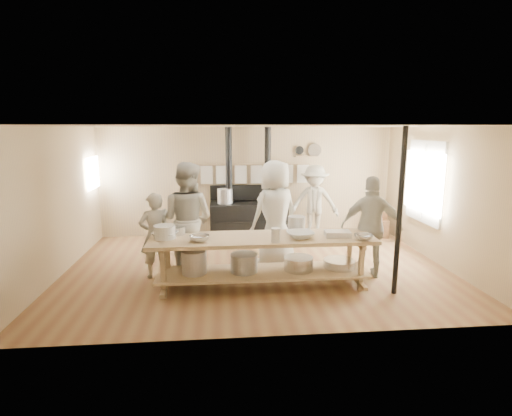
# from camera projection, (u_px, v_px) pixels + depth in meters

# --- Properties ---
(ground) EXTENTS (7.00, 7.00, 0.00)m
(ground) POSITION_uv_depth(u_px,v_px,m) (257.00, 268.00, 7.45)
(ground) COLOR brown
(ground) RESTS_ON ground
(room_shell) EXTENTS (7.00, 7.00, 7.00)m
(room_shell) POSITION_uv_depth(u_px,v_px,m) (257.00, 182.00, 7.13)
(room_shell) COLOR tan
(room_shell) RESTS_ON ground
(window_right) EXTENTS (0.09, 1.50, 1.65)m
(window_right) POSITION_uv_depth(u_px,v_px,m) (425.00, 182.00, 8.06)
(window_right) COLOR beige
(window_right) RESTS_ON ground
(left_opening) EXTENTS (0.00, 0.90, 0.90)m
(left_opening) POSITION_uv_depth(u_px,v_px,m) (93.00, 173.00, 8.78)
(left_opening) COLOR white
(left_opening) RESTS_ON ground
(stove) EXTENTS (1.90, 0.75, 2.60)m
(stove) POSITION_uv_depth(u_px,v_px,m) (248.00, 216.00, 9.42)
(stove) COLOR black
(stove) RESTS_ON ground
(towel_rail) EXTENTS (3.00, 0.04, 0.47)m
(towel_rail) POSITION_uv_depth(u_px,v_px,m) (248.00, 172.00, 9.49)
(towel_rail) COLOR #A17F5C
(towel_rail) RESTS_ON ground
(back_wall_shelf) EXTENTS (0.63, 0.14, 0.32)m
(back_wall_shelf) POSITION_uv_depth(u_px,v_px,m) (308.00, 152.00, 9.57)
(back_wall_shelf) COLOR #A17F5C
(back_wall_shelf) RESTS_ON ground
(prep_table) EXTENTS (3.60, 0.90, 0.85)m
(prep_table) POSITION_uv_depth(u_px,v_px,m) (262.00, 256.00, 6.47)
(prep_table) COLOR #A17F5C
(prep_table) RESTS_ON ground
(support_post) EXTENTS (0.08, 0.08, 2.60)m
(support_post) POSITION_uv_depth(u_px,v_px,m) (400.00, 213.00, 6.06)
(support_post) COLOR black
(support_post) RESTS_ON ground
(cook_far_left) EXTENTS (0.64, 0.53, 1.49)m
(cook_far_left) POSITION_uv_depth(u_px,v_px,m) (155.00, 235.00, 6.88)
(cook_far_left) COLOR #ADAB99
(cook_far_left) RESTS_ON ground
(cook_left) EXTENTS (1.21, 1.10, 2.01)m
(cook_left) POSITION_uv_depth(u_px,v_px,m) (187.00, 220.00, 6.94)
(cook_left) COLOR #ADAB99
(cook_left) RESTS_ON ground
(cook_center) EXTENTS (1.16, 1.00, 1.99)m
(cook_center) POSITION_uv_depth(u_px,v_px,m) (275.00, 214.00, 7.45)
(cook_center) COLOR #ADAB99
(cook_center) RESTS_ON ground
(cook_right) EXTENTS (1.11, 0.67, 1.77)m
(cook_right) POSITION_uv_depth(u_px,v_px,m) (371.00, 227.00, 6.88)
(cook_right) COLOR #ADAB99
(cook_right) RESTS_ON ground
(cook_by_window) EXTENTS (1.24, 0.89, 1.74)m
(cook_by_window) POSITION_uv_depth(u_px,v_px,m) (314.00, 202.00, 9.30)
(cook_by_window) COLOR #ADAB99
(cook_by_window) RESTS_ON ground
(chair) EXTENTS (0.46, 0.46, 0.82)m
(chair) POSITION_uv_depth(u_px,v_px,m) (380.00, 226.00, 9.61)
(chair) COLOR brown
(chair) RESTS_ON ground
(bowl_white_a) EXTENTS (0.51, 0.51, 0.10)m
(bowl_white_a) POSITION_uv_depth(u_px,v_px,m) (165.00, 235.00, 6.36)
(bowl_white_a) COLOR silver
(bowl_white_a) RESTS_ON prep_table
(bowl_steel_a) EXTENTS (0.44, 0.44, 0.10)m
(bowl_steel_a) POSITION_uv_depth(u_px,v_px,m) (199.00, 238.00, 6.14)
(bowl_steel_a) COLOR silver
(bowl_steel_a) RESTS_ON prep_table
(bowl_white_b) EXTENTS (0.49, 0.49, 0.10)m
(bowl_white_b) POSITION_uv_depth(u_px,v_px,m) (300.00, 235.00, 6.34)
(bowl_white_b) COLOR silver
(bowl_white_b) RESTS_ON prep_table
(bowl_steel_b) EXTENTS (0.32, 0.32, 0.09)m
(bowl_steel_b) POSITION_uv_depth(u_px,v_px,m) (363.00, 237.00, 6.21)
(bowl_steel_b) COLOR silver
(bowl_steel_b) RESTS_ON prep_table
(roasting_pan) EXTENTS (0.42, 0.30, 0.09)m
(roasting_pan) POSITION_uv_depth(u_px,v_px,m) (338.00, 234.00, 6.42)
(roasting_pan) COLOR #B2B2B7
(roasting_pan) RESTS_ON prep_table
(mixing_bowl_large) EXTENTS (0.50, 0.50, 0.13)m
(mixing_bowl_large) POSITION_uv_depth(u_px,v_px,m) (174.00, 230.00, 6.59)
(mixing_bowl_large) COLOR silver
(mixing_bowl_large) RESTS_ON prep_table
(bucket_galv) EXTENTS (0.35, 0.35, 0.26)m
(bucket_galv) POSITION_uv_depth(u_px,v_px,m) (297.00, 224.00, 6.71)
(bucket_galv) COLOR gray
(bucket_galv) RESTS_ON prep_table
(deep_bowl_enamel) EXTENTS (0.38, 0.38, 0.21)m
(deep_bowl_enamel) POSITION_uv_depth(u_px,v_px,m) (165.00, 232.00, 6.30)
(deep_bowl_enamel) COLOR silver
(deep_bowl_enamel) RESTS_ON prep_table
(pitcher) EXTENTS (0.16, 0.16, 0.22)m
(pitcher) POSITION_uv_depth(u_px,v_px,m) (276.00, 235.00, 6.08)
(pitcher) COLOR silver
(pitcher) RESTS_ON prep_table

